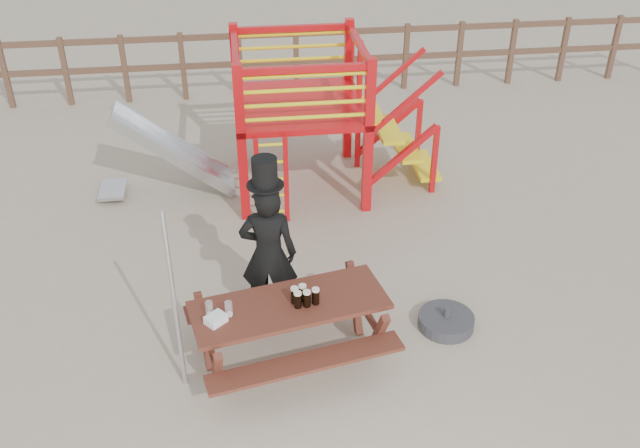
# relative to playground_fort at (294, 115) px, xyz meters

# --- Properties ---
(ground) EXTENTS (60.00, 60.00, 0.00)m
(ground) POSITION_rel_playground_fort_xyz_m (-0.12, -3.58, -1.07)
(ground) COLOR tan
(ground) RESTS_ON ground
(back_fence) EXTENTS (15.09, 0.09, 1.20)m
(back_fence) POSITION_rel_playground_fort_xyz_m (-0.12, 3.42, -0.34)
(back_fence) COLOR brown
(back_fence) RESTS_ON ground
(playground_fort) EXTENTS (4.71, 1.84, 2.10)m
(playground_fort) POSITION_rel_playground_fort_xyz_m (0.00, 0.00, 0.00)
(playground_fort) COLOR red
(playground_fort) RESTS_ON ground
(picnic_table) EXTENTS (2.08, 1.63, 0.72)m
(picnic_table) POSITION_rel_playground_fort_xyz_m (-0.39, -3.55, -0.62)
(picnic_table) COLOR maroon
(picnic_table) RESTS_ON ground
(man_with_hat) EXTENTS (0.64, 0.47, 1.90)m
(man_with_hat) POSITION_rel_playground_fort_xyz_m (-0.54, -2.84, -0.22)
(man_with_hat) COLOR black
(man_with_hat) RESTS_ON ground
(metal_pole) EXTENTS (0.04, 0.04, 1.95)m
(metal_pole) POSITION_rel_playground_fort_xyz_m (-1.43, -3.74, -0.10)
(metal_pole) COLOR #B2B2B7
(metal_pole) RESTS_ON ground
(parasol_base) EXTENTS (0.59, 0.59, 0.25)m
(parasol_base) POSITION_rel_playground_fort_xyz_m (1.28, -3.25, -1.00)
(parasol_base) COLOR #343439
(parasol_base) RESTS_ON ground
(paper_bag) EXTENTS (0.23, 0.22, 0.08)m
(paper_bag) POSITION_rel_playground_fort_xyz_m (-1.08, -3.74, -0.31)
(paper_bag) COLOR white
(paper_bag) RESTS_ON picnic_table
(stout_pints) EXTENTS (0.27, 0.18, 0.17)m
(stout_pints) POSITION_rel_playground_fort_xyz_m (-0.26, -3.57, -0.27)
(stout_pints) COLOR black
(stout_pints) RESTS_ON picnic_table
(empty_glasses) EXTENTS (0.25, 0.10, 0.15)m
(empty_glasses) POSITION_rel_playground_fort_xyz_m (-1.05, -3.64, -0.28)
(empty_glasses) COLOR silver
(empty_glasses) RESTS_ON picnic_table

